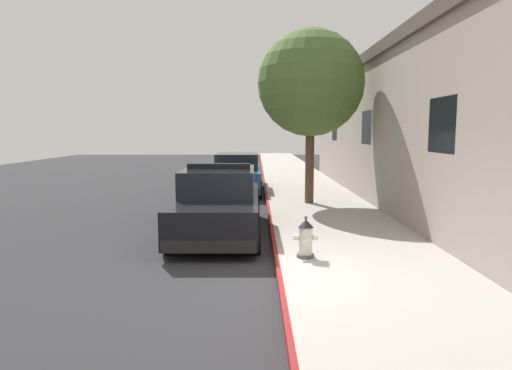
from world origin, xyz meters
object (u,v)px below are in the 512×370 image
at_px(police_cruiser, 218,203).
at_px(fire_hydrant, 305,239).
at_px(parked_car_silver_ahead, 237,174).
at_px(street_tree, 310,84).

xyz_separation_m(police_cruiser, fire_hydrant, (1.78, -2.50, -0.25)).
relative_size(parked_car_silver_ahead, street_tree, 0.89).
relative_size(parked_car_silver_ahead, fire_hydrant, 6.37).
xyz_separation_m(fire_hydrant, street_tree, (0.81, 6.31, 3.42)).
relative_size(police_cruiser, parked_car_silver_ahead, 1.00).
bearing_deg(street_tree, fire_hydrant, -97.29).
height_order(parked_car_silver_ahead, street_tree, street_tree).
xyz_separation_m(police_cruiser, parked_car_silver_ahead, (0.13, 7.44, -0.00)).
bearing_deg(street_tree, police_cruiser, -124.19).
bearing_deg(fire_hydrant, street_tree, 82.71).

